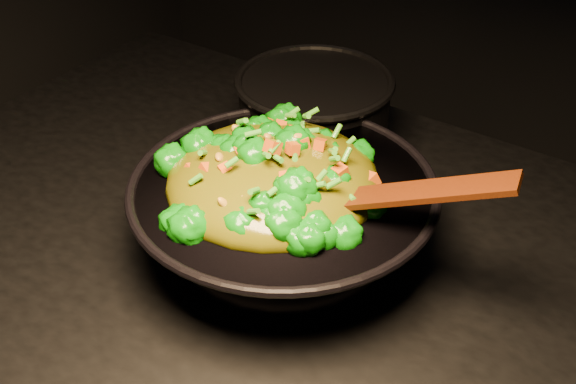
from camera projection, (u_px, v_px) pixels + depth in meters
The scene contains 4 objects.
wok at pixel (283, 219), 0.88m from camera, with size 0.36×0.36×0.10m, color black, non-canonical shape.
stir_fry at pixel (272, 153), 0.83m from camera, with size 0.25×0.25×0.09m, color #0D7108, non-canonical shape.
spatula at pixel (397, 194), 0.77m from camera, with size 0.26×0.04×0.01m, color #3B1304.
back_pot at pixel (314, 115), 1.06m from camera, with size 0.22×0.22×0.13m, color black.
Camera 1 is at (0.40, -0.52, 1.50)m, focal length 45.00 mm.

